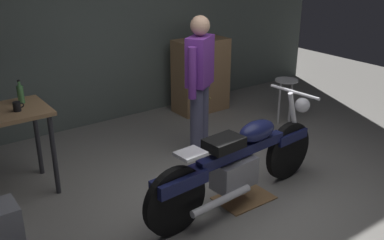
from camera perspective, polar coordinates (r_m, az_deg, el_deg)
ground_plane at (r=4.48m, az=5.23°, el=-10.50°), size 12.00×12.00×0.00m
back_wall at (r=6.22m, az=-11.83°, el=13.60°), size 8.00×0.12×3.10m
motorcycle at (r=4.27m, az=6.20°, el=-5.28°), size 2.19×0.60×1.00m
person_standing at (r=5.08m, az=1.00°, el=5.07°), size 0.49×0.39×1.67m
shop_stool at (r=6.32m, az=12.06°, el=3.91°), size 0.32×0.32×0.64m
wooden_dresser at (r=6.67m, az=1.14°, el=5.78°), size 0.80×0.47×1.10m
drip_tray at (r=4.54m, az=6.73°, el=-9.98°), size 0.56×0.40×0.01m
mug_black_matte at (r=4.52m, az=-21.70°, el=1.64°), size 0.10×0.07×0.09m
bottle at (r=4.73m, az=-21.32°, el=3.17°), size 0.06×0.06×0.24m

